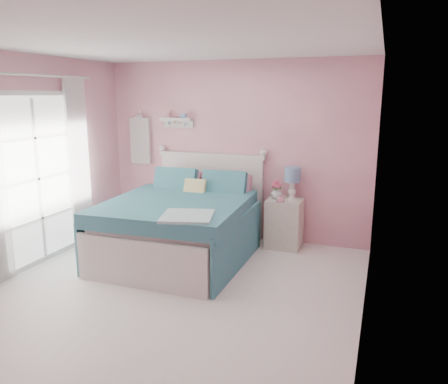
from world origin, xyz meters
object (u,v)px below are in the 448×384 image
Objects in this scene: teacup at (280,199)px; table_lamp at (293,177)px; bed at (182,226)px; nightstand at (284,223)px; vase at (276,193)px.

table_lamp is at bearing 64.10° from teacup.
bed is 1.45m from nightstand.
teacup is at bearing -99.73° from nightstand.
bed is 1.40m from vase.
nightstand is 7.21× the size of teacup.
teacup is at bearing 26.94° from bed.
teacup is (1.16, 0.67, 0.31)m from bed.
bed is 4.93× the size of table_lamp.
bed is at bearing -144.85° from table_lamp.
vase is (-0.21, -0.06, -0.23)m from table_lamp.
nightstand is 1.54× the size of table_lamp.
vase is 1.73× the size of teacup.
bed is at bearing -150.14° from teacup.
vase reaches higher than nightstand.
bed is 23.07× the size of teacup.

